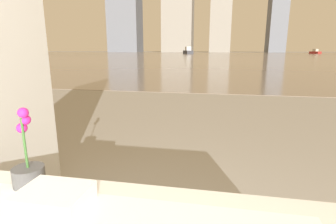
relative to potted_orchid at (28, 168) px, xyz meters
name	(u,v)px	position (x,y,z in m)	size (l,w,h in m)	color
potted_orchid	(28,168)	(0.00, 0.00, 0.00)	(0.15, 0.15, 0.39)	#4C4C4C
towel_stack	(54,198)	(0.23, -0.15, -0.05)	(0.28, 0.22, 0.08)	white
harbor_water	(217,55)	(0.54, 61.04, -0.61)	(180.00, 110.00, 0.01)	gray
harbor_boat_1	(188,51)	(-7.46, 72.05, 0.07)	(3.38, 5.37, 1.90)	#2D2D33
harbor_boat_2	(315,52)	(27.63, 81.45, -0.15)	(2.45, 3.66, 1.30)	maroon
skyline_tower_2	(221,12)	(0.95, 117.04, 15.89)	(8.65, 8.61, 33.00)	gray
skyline_tower_3	(279,1)	(23.44, 117.04, 19.48)	(6.55, 10.37, 40.18)	slate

